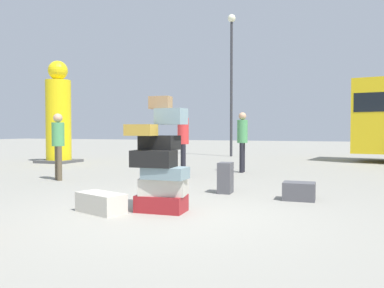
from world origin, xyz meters
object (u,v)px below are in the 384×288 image
person_bearded_onlooker (183,136)px  person_passerby_in_red (242,136)px  lamp_post (231,65)px  suitcase_charcoal_right_side (299,191)px  suitcase_charcoal_foreground_far (225,178)px  yellow_dummy_statue (58,118)px  suitcase_cream_white_trunk (101,203)px  person_tourist_with_camera (58,140)px  suitcase_tower (161,167)px

person_bearded_onlooker → person_passerby_in_red: 1.93m
person_bearded_onlooker → lamp_post: bearing=159.5°
suitcase_charcoal_right_side → suitcase_charcoal_foreground_far: size_ratio=0.91×
person_bearded_onlooker → yellow_dummy_statue: 6.59m
person_passerby_in_red → lamp_post: (-2.07, 6.70, 3.20)m
person_bearded_onlooker → suitcase_cream_white_trunk: bearing=-19.2°
person_tourist_with_camera → yellow_dummy_statue: (-3.51, 4.39, 0.72)m
suitcase_charcoal_foreground_far → person_bearded_onlooker: (-1.83, 2.39, 0.76)m
suitcase_cream_white_trunk → suitcase_charcoal_right_side: (2.67, 2.10, 0.01)m
person_passerby_in_red → suitcase_charcoal_right_side: bearing=22.9°
person_bearded_onlooker → person_tourist_with_camera: bearing=-79.6°
lamp_post → person_bearded_onlooker: bearing=-84.4°
suitcase_tower → person_passerby_in_red: bearing=91.0°
lamp_post → suitcase_charcoal_foreground_far: bearing=-76.0°
suitcase_tower → person_tourist_with_camera: size_ratio=1.07×
suitcase_charcoal_right_side → person_tourist_with_camera: (-5.80, 0.82, 0.82)m
suitcase_tower → suitcase_charcoal_foreground_far: size_ratio=2.93×
person_bearded_onlooker → lamp_post: lamp_post is taller
suitcase_tower → person_passerby_in_red: suitcase_tower is taller
suitcase_tower → person_bearded_onlooker: 4.66m
suitcase_tower → suitcase_cream_white_trunk: (-0.80, -0.38, -0.53)m
person_tourist_with_camera → yellow_dummy_statue: yellow_dummy_statue is taller
suitcase_charcoal_right_side → person_tourist_with_camera: person_tourist_with_camera is taller
suitcase_charcoal_right_side → yellow_dummy_statue: bearing=149.9°
suitcase_cream_white_trunk → suitcase_charcoal_foreground_far: suitcase_charcoal_foreground_far is taller
suitcase_cream_white_trunk → suitcase_tower: bearing=45.7°
person_tourist_with_camera → person_passerby_in_red: bearing=79.2°
suitcase_charcoal_right_side → person_bearded_onlooker: person_bearded_onlooker is taller
suitcase_charcoal_foreground_far → person_passerby_in_red: size_ratio=0.34×
suitcase_tower → suitcase_charcoal_foreground_far: suitcase_tower is taller
person_tourist_with_camera → lamp_post: lamp_post is taller
suitcase_tower → suitcase_cream_white_trunk: bearing=-154.6°
suitcase_charcoal_right_side → suitcase_charcoal_foreground_far: (-1.42, 0.31, 0.14)m
person_bearded_onlooker → lamp_post: size_ratio=0.27×
suitcase_charcoal_right_side → lamp_post: bearing=109.6°
yellow_dummy_statue → suitcase_charcoal_right_side: bearing=-29.3°
yellow_dummy_statue → suitcase_charcoal_foreground_far: bearing=-31.9°
person_passerby_in_red → person_bearded_onlooker: bearing=-43.8°
suitcase_tower → person_tourist_with_camera: suitcase_tower is taller
suitcase_charcoal_right_side → suitcase_tower: bearing=-138.2°
person_bearded_onlooker → lamp_post: (-0.80, 8.15, 3.18)m
suitcase_cream_white_trunk → person_tourist_with_camera: size_ratio=0.48×
suitcase_tower → person_tourist_with_camera: 4.69m
person_tourist_with_camera → yellow_dummy_statue: size_ratio=0.43×
suitcase_cream_white_trunk → person_passerby_in_red: bearing=104.0°
person_bearded_onlooker → suitcase_tower: bearing=-8.8°
yellow_dummy_statue → person_tourist_with_camera: bearing=-51.4°
suitcase_charcoal_right_side → lamp_post: 12.29m
suitcase_tower → yellow_dummy_statue: size_ratio=0.46×
suitcase_charcoal_right_side → person_tourist_with_camera: size_ratio=0.33×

